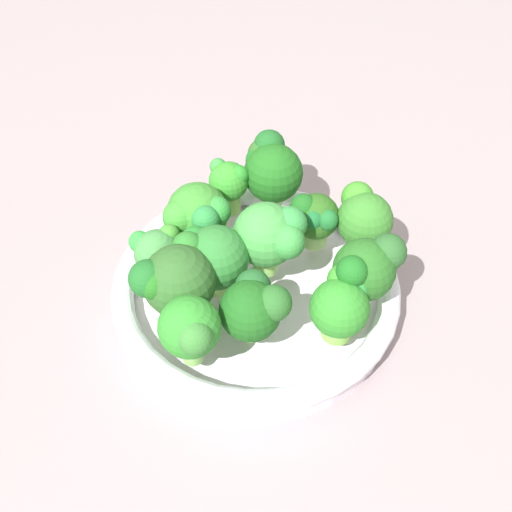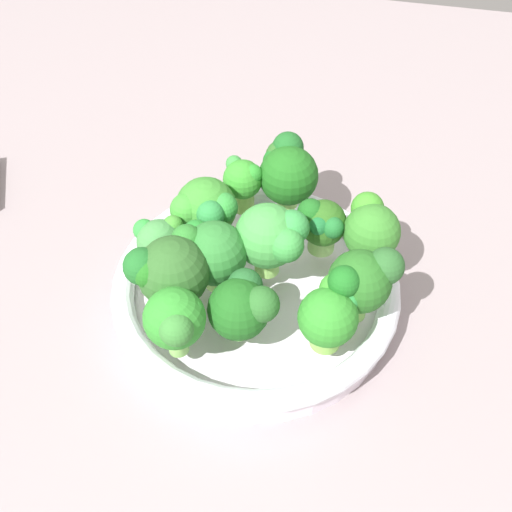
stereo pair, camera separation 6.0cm
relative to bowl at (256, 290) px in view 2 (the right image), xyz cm
name	(u,v)px [view 2 (the right image)]	position (x,y,z in cm)	size (l,w,h in cm)	color
ground_plane	(232,277)	(3.90, 3.46, -3.26)	(130.00, 130.00, 2.50)	gray
bowl	(256,290)	(0.00, 0.00, 0.00)	(28.06, 28.06, 3.94)	white
broccoli_floret_0	(272,237)	(0.99, -1.33, 6.71)	(6.13, 6.84, 7.77)	#99D364
broccoli_floret_1	(241,181)	(9.39, 3.62, 5.57)	(4.15, 4.37, 5.94)	#96CD58
broccoli_floret_2	(330,314)	(-5.77, -7.69, 5.59)	(6.18, 5.20, 6.25)	#85C350
broccoli_floret_3	(211,252)	(-1.62, 3.81, 6.31)	(5.98, 6.80, 7.38)	#9BCA65
broccoli_floret_4	(243,306)	(-6.51, -0.26, 5.61)	(6.39, 6.28, 6.28)	#75B153
broccoli_floret_5	(371,228)	(5.18, -10.05, 5.71)	(6.41, 5.47, 6.48)	#97D571
broccoli_floret_6	(176,320)	(-9.78, 4.60, 6.40)	(5.66, 5.39, 7.11)	#85C35F
broccoli_floret_7	(205,209)	(4.18, 5.98, 5.93)	(6.49, 6.52, 6.85)	#85BA5B
broccoli_floret_8	(322,224)	(5.04, -5.39, 5.44)	(4.67, 4.89, 6.02)	#85B35A
broccoli_floret_9	(287,170)	(11.45, -0.72, 6.11)	(7.19, 6.16, 7.27)	#A0D46A
broccoli_floret_10	(168,272)	(-5.14, 6.69, 6.71)	(6.48, 7.34, 7.95)	#91C260
broccoli_floret_11	(362,280)	(-2.44, -9.88, 6.71)	(5.87, 6.42, 7.61)	#7EBF53
broccoli_floret_12	(159,242)	(-0.63, 9.14, 5.44)	(4.48, 4.87, 5.79)	#9FD772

